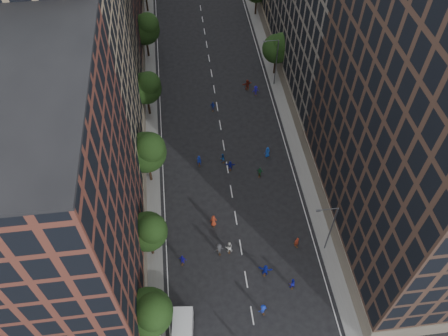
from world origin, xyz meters
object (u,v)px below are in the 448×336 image
object	(u,v)px
streetlamp_near	(330,227)
skater_2	(292,283)
streetlamp_far	(275,60)
cargo_van	(183,332)
skater_0	(178,319)

from	to	relation	value
streetlamp_near	skater_2	bearing A→B (deg)	-138.39
streetlamp_far	cargo_van	world-z (taller)	streetlamp_far
streetlamp_far	skater_2	bearing A→B (deg)	-97.78
skater_0	skater_2	world-z (taller)	skater_0
streetlamp_near	skater_2	world-z (taller)	streetlamp_near
streetlamp_near	cargo_van	size ratio (longest dim) A/B	1.77
cargo_van	skater_0	distance (m)	1.80
streetlamp_near	skater_0	size ratio (longest dim) A/B	4.76
cargo_van	skater_2	xyz separation A→B (m)	(13.24, 4.33, -0.52)
cargo_van	skater_2	world-z (taller)	cargo_van
streetlamp_far	skater_0	size ratio (longest dim) A/B	4.76
streetlamp_near	streetlamp_far	distance (m)	33.00
streetlamp_far	cargo_van	distance (m)	45.89
cargo_van	skater_2	distance (m)	13.94
cargo_van	skater_0	size ratio (longest dim) A/B	2.69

